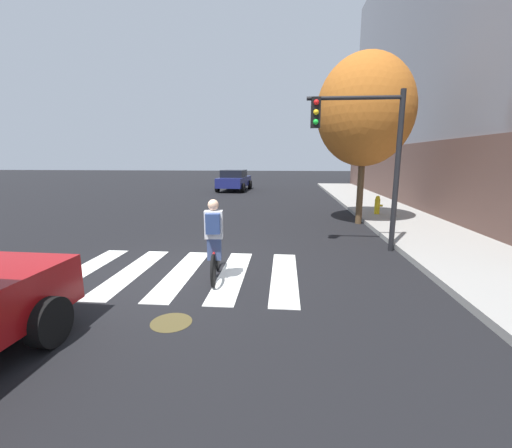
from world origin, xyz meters
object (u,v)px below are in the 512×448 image
(cyclist, at_px, (214,240))
(fire_hydrant, at_px, (377,205))
(traffic_light_near, at_px, (366,144))
(street_tree_near, at_px, (365,111))
(sedan_mid, at_px, (234,180))
(manhole_cover, at_px, (171,322))

(cyclist, bearing_deg, fire_hydrant, 55.79)
(traffic_light_near, relative_size, fire_hydrant, 5.38)
(traffic_light_near, relative_size, street_tree_near, 0.68)
(sedan_mid, bearing_deg, manhole_cover, -84.07)
(traffic_light_near, distance_m, fire_hydrant, 6.13)
(sedan_mid, height_order, traffic_light_near, traffic_light_near)
(cyclist, bearing_deg, street_tree_near, 56.34)
(traffic_light_near, xyz_separation_m, fire_hydrant, (1.86, 5.35, -2.33))
(sedan_mid, bearing_deg, fire_hydrant, -55.12)
(sedan_mid, distance_m, traffic_light_near, 17.80)
(street_tree_near, bearing_deg, cyclist, -123.66)
(manhole_cover, distance_m, street_tree_near, 10.41)
(sedan_mid, height_order, cyclist, cyclist)
(sedan_mid, relative_size, cyclist, 2.79)
(fire_hydrant, bearing_deg, sedan_mid, 124.88)
(sedan_mid, bearing_deg, cyclist, -82.62)
(cyclist, relative_size, street_tree_near, 0.27)
(sedan_mid, relative_size, street_tree_near, 0.77)
(manhole_cover, height_order, traffic_light_near, traffic_light_near)
(cyclist, height_order, fire_hydrant, cyclist)
(manhole_cover, distance_m, cyclist, 2.10)
(manhole_cover, relative_size, street_tree_near, 0.10)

